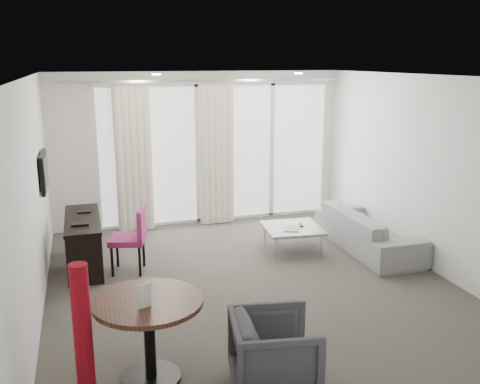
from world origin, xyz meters
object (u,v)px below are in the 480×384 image
object	(u,v)px
desk	(84,242)
red_lamp	(83,334)
round_table	(150,340)
sofa	(368,230)
rattan_chair_b	(280,175)
desk_chair	(127,240)
tub_armchair	(274,353)
coffee_table	(292,239)
rattan_chair_a	(221,188)

from	to	relation	value
desk	red_lamp	size ratio (longest dim) A/B	1.21
round_table	sofa	size ratio (longest dim) A/B	0.47
red_lamp	desk	bearing A→B (deg)	89.37
desk	rattan_chair_b	xyz separation A→B (m)	(4.09, 3.14, 0.05)
desk_chair	tub_armchair	world-z (taller)	desk_chair
red_lamp	desk_chair	bearing A→B (deg)	77.83
desk_chair	rattan_chair_b	size ratio (longest dim) A/B	1.11
desk_chair	tub_armchair	xyz separation A→B (m)	(0.97, -3.04, -0.11)
sofa	rattan_chair_b	distance (m)	3.66
coffee_table	desk_chair	bearing A→B (deg)	-177.18
tub_armchair	rattan_chair_b	size ratio (longest dim) A/B	0.93
sofa	rattan_chair_b	bearing A→B (deg)	0.07
desk	tub_armchair	distance (m)	3.74
round_table	coffee_table	bearing A→B (deg)	47.90
sofa	desk	bearing A→B (deg)	82.73
coffee_table	rattan_chair_b	xyz separation A→B (m)	(1.10, 3.39, 0.21)
coffee_table	round_table	bearing A→B (deg)	-132.10
desk	round_table	bearing A→B (deg)	-80.07
round_table	desk	bearing A→B (deg)	99.93
round_table	red_lamp	size ratio (longest dim) A/B	0.79
sofa	rattan_chair_b	size ratio (longest dim) A/B	2.59
round_table	tub_armchair	distance (m)	1.10
tub_armchair	rattan_chair_a	bearing A→B (deg)	-1.07
desk	coffee_table	size ratio (longest dim) A/B	1.80
red_lamp	sofa	xyz separation A→B (m)	(4.13, 2.60, -0.31)
red_lamp	coffee_table	size ratio (longest dim) A/B	1.49
desk_chair	red_lamp	xyz separation A→B (m)	(-0.60, -2.76, 0.17)
coffee_table	sofa	size ratio (longest dim) A/B	0.40
desk	rattan_chair_a	xyz separation A→B (m)	(2.56, 2.35, 0.04)
round_table	tub_armchair	size ratio (longest dim) A/B	1.31
tub_armchair	coffee_table	distance (m)	3.48
sofa	red_lamp	bearing A→B (deg)	122.27
tub_armchair	rattan_chair_a	world-z (taller)	rattan_chair_a
desk_chair	sofa	bearing A→B (deg)	12.25
desk	coffee_table	distance (m)	3.00
desk	sofa	distance (m)	4.12
red_lamp	tub_armchair	bearing A→B (deg)	-10.13
desk_chair	tub_armchair	size ratio (longest dim) A/B	1.20
desk	rattan_chair_a	world-z (taller)	rattan_chair_a
tub_armchair	coffee_table	bearing A→B (deg)	-15.58
round_table	red_lamp	world-z (taller)	red_lamp
desk	desk_chair	xyz separation A→B (m)	(0.56, -0.36, 0.10)
red_lamp	tub_armchair	xyz separation A→B (m)	(1.57, -0.28, -0.28)
tub_armchair	sofa	distance (m)	3.86
coffee_table	red_lamp	bearing A→B (deg)	-136.33
desk_chair	round_table	size ratio (longest dim) A/B	0.92
desk	rattan_chair_b	world-z (taller)	rattan_chair_b
round_table	sofa	bearing A→B (deg)	34.45
sofa	rattan_chair_a	distance (m)	3.25
rattan_chair_b	red_lamp	bearing A→B (deg)	-117.78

